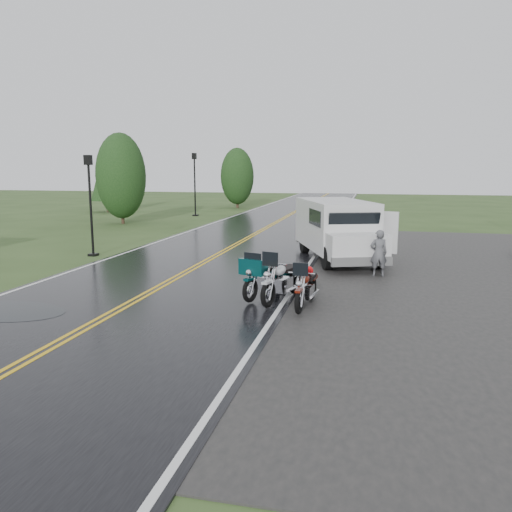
{
  "coord_description": "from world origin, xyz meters",
  "views": [
    {
      "loc": [
        5.9,
        -11.44,
        3.41
      ],
      "look_at": [
        2.8,
        2.0,
        1.0
      ],
      "focal_mm": 35.0,
      "sensor_mm": 36.0,
      "label": 1
    }
  ],
  "objects_px": {
    "motorcycle_teal": "(250,280)",
    "lamp_post_near_left": "(91,206)",
    "van_white": "(328,237)",
    "person_at_van": "(379,254)",
    "lamp_post_far_left": "(195,184)",
    "motorcycle_red": "(299,292)",
    "motorcycle_silver": "(268,283)"
  },
  "relations": [
    {
      "from": "motorcycle_teal",
      "to": "lamp_post_near_left",
      "type": "relative_size",
      "value": 0.54
    },
    {
      "from": "motorcycle_teal",
      "to": "van_white",
      "type": "relative_size",
      "value": 0.37
    },
    {
      "from": "person_at_van",
      "to": "lamp_post_far_left",
      "type": "distance_m",
      "value": 22.73
    },
    {
      "from": "lamp_post_near_left",
      "to": "motorcycle_red",
      "type": "bearing_deg",
      "value": -34.9
    },
    {
      "from": "motorcycle_silver",
      "to": "lamp_post_near_left",
      "type": "distance_m",
      "value": 10.38
    },
    {
      "from": "van_white",
      "to": "lamp_post_near_left",
      "type": "bearing_deg",
      "value": 154.67
    },
    {
      "from": "motorcycle_teal",
      "to": "person_at_van",
      "type": "xyz_separation_m",
      "value": [
        3.2,
        4.16,
        0.11
      ]
    },
    {
      "from": "motorcycle_red",
      "to": "person_at_van",
      "type": "distance_m",
      "value": 5.24
    },
    {
      "from": "lamp_post_far_left",
      "to": "van_white",
      "type": "bearing_deg",
      "value": -58.09
    },
    {
      "from": "motorcycle_red",
      "to": "person_at_van",
      "type": "xyz_separation_m",
      "value": [
        1.85,
        4.9,
        0.15
      ]
    },
    {
      "from": "motorcycle_red",
      "to": "lamp_post_far_left",
      "type": "relative_size",
      "value": 0.44
    },
    {
      "from": "van_white",
      "to": "person_at_van",
      "type": "relative_size",
      "value": 3.91
    },
    {
      "from": "motorcycle_red",
      "to": "person_at_van",
      "type": "bearing_deg",
      "value": 74.48
    },
    {
      "from": "motorcycle_silver",
      "to": "lamp_post_near_left",
      "type": "bearing_deg",
      "value": 159.26
    },
    {
      "from": "motorcycle_teal",
      "to": "lamp_post_far_left",
      "type": "relative_size",
      "value": 0.47
    },
    {
      "from": "van_white",
      "to": "person_at_van",
      "type": "xyz_separation_m",
      "value": [
        1.67,
        -0.63,
        -0.4
      ]
    },
    {
      "from": "lamp_post_far_left",
      "to": "lamp_post_near_left",
      "type": "bearing_deg",
      "value": -83.73
    },
    {
      "from": "motorcycle_red",
      "to": "motorcycle_teal",
      "type": "bearing_deg",
      "value": 156.52
    },
    {
      "from": "person_at_van",
      "to": "lamp_post_near_left",
      "type": "distance_m",
      "value": 11.18
    },
    {
      "from": "motorcycle_teal",
      "to": "lamp_post_near_left",
      "type": "distance_m",
      "value": 9.73
    },
    {
      "from": "van_white",
      "to": "lamp_post_near_left",
      "type": "xyz_separation_m",
      "value": [
        -9.34,
        0.87,
        0.85
      ]
    },
    {
      "from": "motorcycle_red",
      "to": "van_white",
      "type": "height_order",
      "value": "van_white"
    },
    {
      "from": "motorcycle_teal",
      "to": "lamp_post_far_left",
      "type": "height_order",
      "value": "lamp_post_far_left"
    },
    {
      "from": "motorcycle_red",
      "to": "motorcycle_silver",
      "type": "bearing_deg",
      "value": 161.29
    },
    {
      "from": "motorcycle_silver",
      "to": "lamp_post_near_left",
      "type": "height_order",
      "value": "lamp_post_near_left"
    },
    {
      "from": "motorcycle_red",
      "to": "lamp_post_near_left",
      "type": "height_order",
      "value": "lamp_post_near_left"
    },
    {
      "from": "motorcycle_teal",
      "to": "van_white",
      "type": "bearing_deg",
      "value": 90.91
    },
    {
      "from": "motorcycle_red",
      "to": "lamp_post_far_left",
      "type": "height_order",
      "value": "lamp_post_far_left"
    },
    {
      "from": "lamp_post_far_left",
      "to": "person_at_van",
      "type": "bearing_deg",
      "value": -55.35
    },
    {
      "from": "van_white",
      "to": "motorcycle_silver",
      "type": "bearing_deg",
      "value": -120.95
    },
    {
      "from": "lamp_post_near_left",
      "to": "lamp_post_far_left",
      "type": "height_order",
      "value": "lamp_post_far_left"
    },
    {
      "from": "motorcycle_silver",
      "to": "van_white",
      "type": "distance_m",
      "value": 5.28
    }
  ]
}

